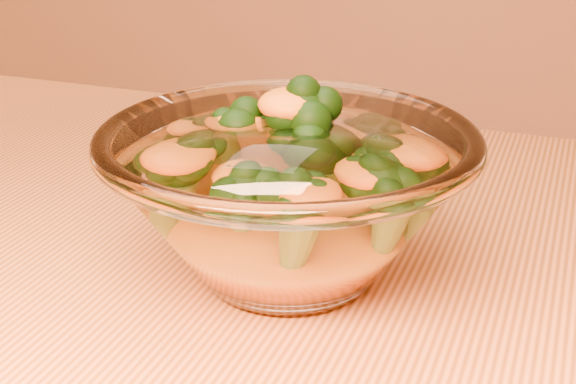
% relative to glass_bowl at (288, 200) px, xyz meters
% --- Properties ---
extents(glass_bowl, '(0.22, 0.22, 0.10)m').
position_rel_glass_bowl_xyz_m(glass_bowl, '(0.00, 0.00, 0.00)').
color(glass_bowl, white).
rests_on(glass_bowl, table).
extents(cheese_sauce, '(0.13, 0.13, 0.04)m').
position_rel_glass_bowl_xyz_m(cheese_sauce, '(-0.00, 0.00, -0.02)').
color(cheese_sauce, orange).
rests_on(cheese_sauce, glass_bowl).
extents(broccoli_heap, '(0.15, 0.15, 0.08)m').
position_rel_glass_bowl_xyz_m(broccoli_heap, '(-0.00, 0.01, 0.02)').
color(broccoli_heap, black).
rests_on(broccoli_heap, cheese_sauce).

